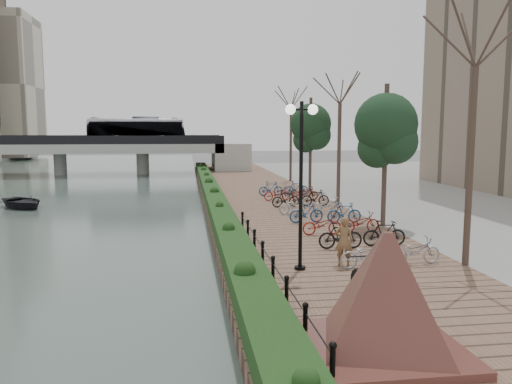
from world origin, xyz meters
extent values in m
plane|color=#59595B|center=(0.00, 0.00, 0.00)|extent=(220.00, 220.00, 0.00)
cube|color=brown|center=(4.00, 17.50, 0.25)|extent=(8.00, 75.00, 0.50)
cube|color=gray|center=(20.00, 17.50, 0.25)|extent=(24.00, 75.00, 0.50)
cube|color=#163312|center=(0.60, 20.00, 0.80)|extent=(1.10, 56.00, 0.60)
cylinder|color=black|center=(1.40, -5.00, 0.85)|extent=(0.10, 0.10, 0.70)
cylinder|color=black|center=(1.40, -3.00, 0.85)|extent=(0.10, 0.10, 0.70)
cylinder|color=black|center=(1.40, -1.00, 0.85)|extent=(0.10, 0.10, 0.70)
cylinder|color=black|center=(1.40, 1.00, 0.85)|extent=(0.10, 0.10, 0.70)
cylinder|color=black|center=(1.40, 3.00, 0.85)|extent=(0.10, 0.10, 0.70)
cylinder|color=black|center=(1.40, 5.00, 0.85)|extent=(0.10, 0.10, 0.70)
cylinder|color=black|center=(1.40, 7.00, 0.85)|extent=(0.10, 0.10, 0.70)
cylinder|color=black|center=(1.40, 9.00, 0.85)|extent=(0.10, 0.10, 0.70)
cube|color=#4F2C22|center=(2.83, -3.83, 0.59)|extent=(2.94, 2.94, 0.17)
pyramid|color=#4F2C22|center=(2.83, -3.83, 1.80)|extent=(4.46, 4.46, 2.25)
cylinder|color=black|center=(2.49, 2.22, 3.14)|extent=(0.12, 0.12, 5.28)
cylinder|color=black|center=(2.49, 2.22, 5.53)|extent=(0.70, 0.06, 0.06)
sphere|color=white|center=(2.14, 2.22, 5.53)|extent=(0.32, 0.32, 0.32)
sphere|color=white|center=(2.84, 2.22, 5.53)|extent=(0.32, 0.32, 0.32)
imported|color=brown|center=(4.00, 2.47, 1.31)|extent=(0.70, 0.58, 1.63)
imported|color=#98989C|center=(4.60, 2.20, 0.95)|extent=(0.60, 1.71, 0.90)
imported|color=black|center=(4.60, 4.80, 1.00)|extent=(0.47, 1.66, 1.00)
imported|color=maroon|center=(4.60, 7.40, 0.95)|extent=(0.60, 1.71, 0.90)
imported|color=navy|center=(4.60, 10.00, 1.00)|extent=(0.47, 1.66, 1.00)
imported|color=#98989C|center=(4.60, 12.60, 0.95)|extent=(0.60, 1.71, 0.90)
imported|color=black|center=(4.60, 15.20, 1.00)|extent=(0.47, 1.66, 1.00)
imported|color=maroon|center=(4.60, 17.80, 0.95)|extent=(0.60, 1.72, 0.90)
imported|color=navy|center=(4.60, 20.40, 1.00)|extent=(0.47, 1.66, 1.00)
imported|color=#98989C|center=(6.40, 2.20, 0.95)|extent=(0.60, 1.71, 0.90)
imported|color=black|center=(6.40, 4.80, 1.00)|extent=(0.47, 1.66, 1.00)
imported|color=maroon|center=(6.40, 7.40, 0.95)|extent=(0.60, 1.71, 0.90)
imported|color=navy|center=(6.40, 10.00, 1.00)|extent=(0.47, 1.66, 1.00)
imported|color=#98989C|center=(6.40, 12.60, 0.95)|extent=(0.60, 1.71, 0.90)
imported|color=black|center=(6.40, 15.20, 1.00)|extent=(0.47, 1.66, 1.00)
imported|color=maroon|center=(6.40, 17.80, 0.95)|extent=(0.60, 1.72, 0.90)
imported|color=navy|center=(6.40, 20.40, 1.00)|extent=(0.47, 1.66, 1.00)
cube|color=#AFAFA9|center=(-15.00, 45.00, 3.00)|extent=(36.00, 8.00, 1.00)
cube|color=black|center=(-15.00, 41.10, 3.95)|extent=(36.00, 0.15, 0.90)
cube|color=black|center=(-15.00, 48.90, 3.95)|extent=(36.00, 0.15, 0.90)
cylinder|color=#AFAFA9|center=(-15.00, 45.00, 1.25)|extent=(1.40, 1.40, 2.50)
cylinder|color=#AFAFA9|center=(-6.00, 45.00, 1.25)|extent=(1.40, 1.40, 2.50)
imported|color=white|center=(-6.52, 45.00, 5.00)|extent=(2.52, 10.77, 3.00)
imported|color=black|center=(-11.42, 20.16, 0.42)|extent=(4.61, 4.75, 0.80)
camera|label=1|loc=(-1.03, -12.90, 4.87)|focal=35.00mm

